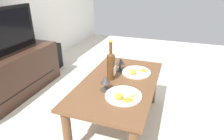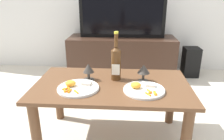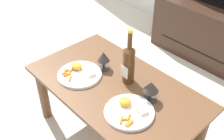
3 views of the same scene
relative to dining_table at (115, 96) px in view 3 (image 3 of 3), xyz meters
name	(u,v)px [view 3 (image 3 of 3)]	position (x,y,z in m)	size (l,w,h in m)	color
ground_plane	(115,134)	(0.00, 0.00, -0.38)	(6.40, 6.40, 0.00)	beige
dining_table	(115,96)	(0.00, 0.00, 0.00)	(1.12, 0.64, 0.47)	brown
wine_bottle	(129,63)	(0.02, 0.09, 0.23)	(0.07, 0.08, 0.37)	#4C2D14
goblet_left	(103,58)	(-0.18, 0.06, 0.18)	(0.09, 0.09, 0.13)	#38332D
goblet_right	(151,88)	(0.23, 0.06, 0.18)	(0.09, 0.09, 0.13)	#38332D
dinner_plate_left	(79,73)	(-0.23, -0.10, 0.10)	(0.29, 0.29, 0.05)	white
dinner_plate_right	(129,111)	(0.22, -0.10, 0.10)	(0.28, 0.28, 0.05)	white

